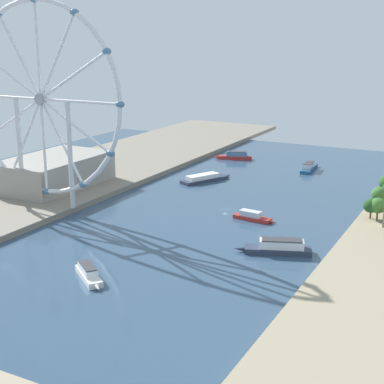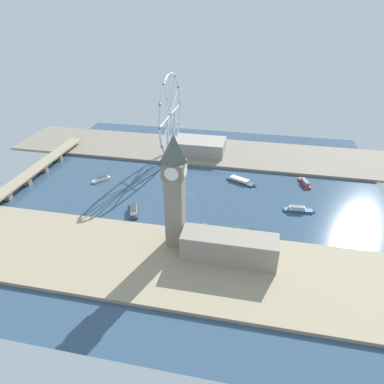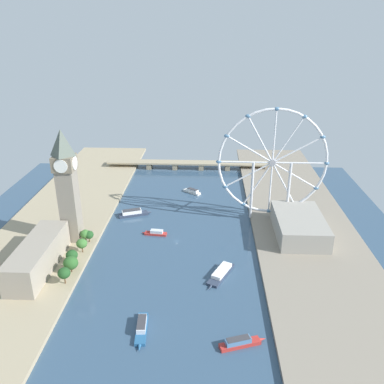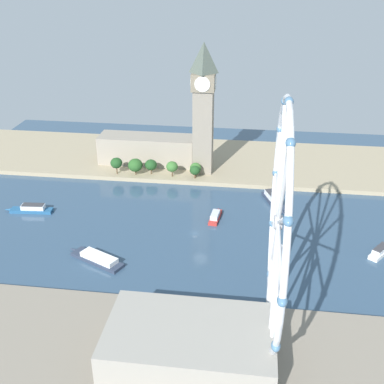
{
  "view_description": "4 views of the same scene",
  "coord_description": "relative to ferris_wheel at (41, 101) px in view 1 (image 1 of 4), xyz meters",
  "views": [
    {
      "loc": [
        -118.95,
        265.32,
        88.4
      ],
      "look_at": [
        6.79,
        24.45,
        14.31
      ],
      "focal_mm": 54.74,
      "sensor_mm": 36.0,
      "label": 1
    },
    {
      "loc": [
        -307.81,
        -64.38,
        181.76
      ],
      "look_at": [
        -10.54,
        -2.87,
        8.24
      ],
      "focal_mm": 32.52,
      "sensor_mm": 36.0,
      "label": 2
    },
    {
      "loc": [
        26.09,
        -294.68,
        169.47
      ],
      "look_at": [
        10.21,
        61.0,
        19.5
      ],
      "focal_mm": 37.54,
      "sensor_mm": 36.0,
      "label": 3
    },
    {
      "loc": [
        245.93,
        31.16,
        148.65
      ],
      "look_at": [
        -11.61,
        -3.26,
        21.33
      ],
      "focal_mm": 45.51,
      "sensor_mm": 36.0,
      "label": 4
    }
  ],
  "objects": [
    {
      "name": "tour_boat_4",
      "position": [
        -127.17,
        4.62,
        -53.49
      ],
      "size": [
        31.74,
        16.44,
        6.2
      ],
      "rotation": [
        0.0,
        0.0,
        0.36
      ],
      "color": "#2D384C",
      "rests_on": "ground_plane"
    },
    {
      "name": "ground_plane",
      "position": [
        -81.74,
        -42.39,
        -56.07
      ],
      "size": [
        391.23,
        391.23,
        0.0
      ],
      "primitive_type": "plane",
      "color": "#334C66"
    },
    {
      "name": "riverbank_right",
      "position": [
        28.87,
        -42.39,
        -54.57
      ],
      "size": [
        90.0,
        520.0,
        3.0
      ],
      "primitive_type": "cube",
      "color": "gray",
      "rests_on": "ground_plane"
    },
    {
      "name": "riverside_hall",
      "position": [
        21.64,
        -31.03,
        -44.71
      ],
      "size": [
        39.59,
        65.65,
        16.71
      ],
      "primitive_type": "cube",
      "color": "gray",
      "rests_on": "riverbank_right"
    },
    {
      "name": "ferris_wheel",
      "position": [
        0.0,
        0.0,
        0.0
      ],
      "size": [
        98.95,
        3.2,
        102.44
      ],
      "color": "silver",
      "rests_on": "riverbank_right"
    },
    {
      "name": "tour_boat_5",
      "position": [
        -36.17,
        -159.48,
        -53.79
      ],
      "size": [
        27.96,
        12.79,
        5.61
      ],
      "rotation": [
        0.0,
        0.0,
        0.32
      ],
      "color": "#B22D28",
      "rests_on": "ground_plane"
    },
    {
      "name": "tour_boat_0",
      "position": [
        -45.57,
        -90.47,
        -54.18
      ],
      "size": [
        21.39,
        35.66,
        4.43
      ],
      "rotation": [
        0.0,
        0.0,
        4.26
      ],
      "color": "#2D384C",
      "rests_on": "ground_plane"
    },
    {
      "name": "tour_boat_1",
      "position": [
        -94.17,
        -149.56,
        -53.93
      ],
      "size": [
        8.17,
        31.6,
        5.43
      ],
      "rotation": [
        0.0,
        0.0,
        4.79
      ],
      "color": "#235684",
      "rests_on": "ground_plane"
    },
    {
      "name": "tour_boat_3",
      "position": [
        -100.88,
        -31.96,
        -54.27
      ],
      "size": [
        22.5,
        7.31,
        4.51
      ],
      "rotation": [
        0.0,
        0.0,
        3.04
      ],
      "color": "#B22D28",
      "rests_on": "ground_plane"
    },
    {
      "name": "tour_boat_2",
      "position": [
        -73.57,
        62.24,
        -54.0
      ],
      "size": [
        21.08,
        17.41,
        5.07
      ],
      "rotation": [
        0.0,
        0.0,
        2.49
      ],
      "color": "white",
      "rests_on": "ground_plane"
    }
  ]
}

